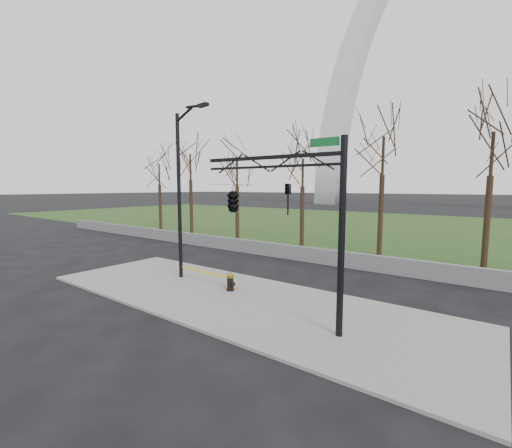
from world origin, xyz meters
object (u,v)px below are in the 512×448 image
Objects in this scene: fire_hydrant at (230,282)px; traffic_signal_mast at (251,199)px; street_light at (182,184)px; traffic_cone at (231,281)px.

fire_hydrant is 0.14× the size of traffic_signal_mast.
traffic_cone is at bearing 7.13° from street_light.
street_light reaches higher than fire_hydrant.
traffic_signal_mast is (2.38, -1.68, 3.67)m from traffic_cone.
fire_hydrant is 4.58m from traffic_signal_mast.
street_light is 1.37× the size of traffic_signal_mast.
traffic_signal_mast is at bearing -18.55° from fire_hydrant.
fire_hydrant is 5.29m from street_light.
traffic_signal_mast is at bearing -9.86° from street_light.
street_light is (-3.09, 0.01, 4.22)m from traffic_cone.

